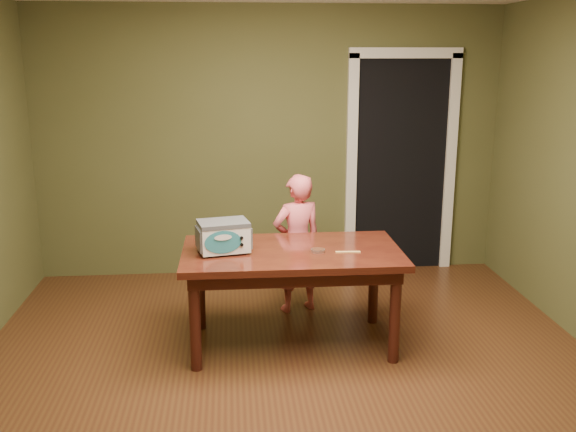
# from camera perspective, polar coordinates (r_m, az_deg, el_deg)

# --- Properties ---
(floor) EXTENTS (5.00, 5.00, 0.00)m
(floor) POSITION_cam_1_polar(r_m,az_deg,el_deg) (4.29, 0.71, -15.79)
(floor) COLOR #4F2E16
(floor) RESTS_ON ground
(room_shell) EXTENTS (4.52, 5.02, 2.61)m
(room_shell) POSITION_cam_1_polar(r_m,az_deg,el_deg) (3.74, 0.79, 7.47)
(room_shell) COLOR #4E512B
(room_shell) RESTS_ON ground
(doorway) EXTENTS (1.10, 0.66, 2.25)m
(doorway) POSITION_cam_1_polar(r_m,az_deg,el_deg) (6.78, 9.33, 4.82)
(doorway) COLOR black
(doorway) RESTS_ON ground
(dining_table) EXTENTS (1.60, 0.91, 0.75)m
(dining_table) POSITION_cam_1_polar(r_m,az_deg,el_deg) (4.74, 0.33, -4.16)
(dining_table) COLOR #35110C
(dining_table) RESTS_ON floor
(toy_oven) EXTENTS (0.42, 0.32, 0.23)m
(toy_oven) POSITION_cam_1_polar(r_m,az_deg,el_deg) (4.64, -5.76, -1.73)
(toy_oven) COLOR #4C4F54
(toy_oven) RESTS_ON dining_table
(baking_pan) EXTENTS (0.10, 0.10, 0.02)m
(baking_pan) POSITION_cam_1_polar(r_m,az_deg,el_deg) (4.66, 2.68, -3.06)
(baking_pan) COLOR silver
(baking_pan) RESTS_ON dining_table
(spatula) EXTENTS (0.18, 0.03, 0.01)m
(spatula) POSITION_cam_1_polar(r_m,az_deg,el_deg) (4.66, 5.35, -3.20)
(spatula) COLOR #F0BF68
(spatula) RESTS_ON dining_table
(child) EXTENTS (0.50, 0.40, 1.19)m
(child) POSITION_cam_1_polar(r_m,az_deg,el_deg) (5.40, 0.83, -2.45)
(child) COLOR #F1636D
(child) RESTS_ON floor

